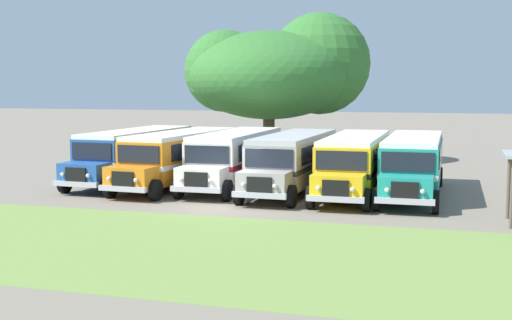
{
  "coord_description": "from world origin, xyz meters",
  "views": [
    {
      "loc": [
        9.68,
        -27.59,
        5.23
      ],
      "look_at": [
        0.0,
        4.4,
        1.6
      ],
      "focal_mm": 47.82,
      "sensor_mm": 36.0,
      "label": 1
    }
  ],
  "objects_px": {
    "parked_bus_slot_5": "(413,162)",
    "broad_shade_tree": "(277,72)",
    "parked_bus_slot_2": "(235,156)",
    "parked_bus_slot_4": "(355,161)",
    "parked_bus_slot_0": "(135,153)",
    "parked_bus_slot_3": "(293,159)",
    "parked_bus_slot_1": "(180,156)"
  },
  "relations": [
    {
      "from": "parked_bus_slot_5",
      "to": "broad_shade_tree",
      "type": "relative_size",
      "value": 0.89
    },
    {
      "from": "parked_bus_slot_2",
      "to": "parked_bus_slot_4",
      "type": "relative_size",
      "value": 1.0
    },
    {
      "from": "parked_bus_slot_0",
      "to": "parked_bus_slot_3",
      "type": "relative_size",
      "value": 1.0
    },
    {
      "from": "parked_bus_slot_0",
      "to": "parked_bus_slot_2",
      "type": "bearing_deg",
      "value": 92.57
    },
    {
      "from": "parked_bus_slot_0",
      "to": "parked_bus_slot_5",
      "type": "height_order",
      "value": "same"
    },
    {
      "from": "parked_bus_slot_3",
      "to": "parked_bus_slot_5",
      "type": "distance_m",
      "value": 5.89
    },
    {
      "from": "parked_bus_slot_1",
      "to": "parked_bus_slot_2",
      "type": "xyz_separation_m",
      "value": [
        2.83,
        0.77,
        0.0
      ]
    },
    {
      "from": "parked_bus_slot_2",
      "to": "parked_bus_slot_5",
      "type": "height_order",
      "value": "same"
    },
    {
      "from": "parked_bus_slot_3",
      "to": "parked_bus_slot_0",
      "type": "bearing_deg",
      "value": -93.43
    },
    {
      "from": "parked_bus_slot_0",
      "to": "parked_bus_slot_1",
      "type": "relative_size",
      "value": 1.0
    },
    {
      "from": "parked_bus_slot_0",
      "to": "broad_shade_tree",
      "type": "height_order",
      "value": "broad_shade_tree"
    },
    {
      "from": "parked_bus_slot_1",
      "to": "parked_bus_slot_5",
      "type": "height_order",
      "value": "same"
    },
    {
      "from": "parked_bus_slot_1",
      "to": "broad_shade_tree",
      "type": "height_order",
      "value": "broad_shade_tree"
    },
    {
      "from": "parked_bus_slot_4",
      "to": "broad_shade_tree",
      "type": "height_order",
      "value": "broad_shade_tree"
    },
    {
      "from": "broad_shade_tree",
      "to": "parked_bus_slot_0",
      "type": "bearing_deg",
      "value": -115.14
    },
    {
      "from": "parked_bus_slot_1",
      "to": "parked_bus_slot_2",
      "type": "height_order",
      "value": "same"
    },
    {
      "from": "parked_bus_slot_2",
      "to": "parked_bus_slot_1",
      "type": "bearing_deg",
      "value": -75.21
    },
    {
      "from": "parked_bus_slot_0",
      "to": "parked_bus_slot_5",
      "type": "relative_size",
      "value": 1.0
    },
    {
      "from": "parked_bus_slot_1",
      "to": "parked_bus_slot_4",
      "type": "xyz_separation_m",
      "value": [
        9.25,
        0.01,
        0.0
      ]
    },
    {
      "from": "parked_bus_slot_0",
      "to": "parked_bus_slot_5",
      "type": "xyz_separation_m",
      "value": [
        15.02,
        -0.42,
        0.0
      ]
    },
    {
      "from": "parked_bus_slot_4",
      "to": "broad_shade_tree",
      "type": "xyz_separation_m",
      "value": [
        -7.09,
        11.72,
        4.59
      ]
    },
    {
      "from": "parked_bus_slot_1",
      "to": "parked_bus_slot_2",
      "type": "distance_m",
      "value": 2.93
    },
    {
      "from": "parked_bus_slot_0",
      "to": "parked_bus_slot_3",
      "type": "xyz_separation_m",
      "value": [
        9.14,
        -0.68,
        0.0
      ]
    },
    {
      "from": "parked_bus_slot_1",
      "to": "parked_bus_slot_3",
      "type": "xyz_separation_m",
      "value": [
        6.14,
        0.04,
        0.0
      ]
    },
    {
      "from": "parked_bus_slot_0",
      "to": "parked_bus_slot_4",
      "type": "bearing_deg",
      "value": 88.77
    },
    {
      "from": "parked_bus_slot_2",
      "to": "parked_bus_slot_5",
      "type": "bearing_deg",
      "value": 86.57
    },
    {
      "from": "parked_bus_slot_0",
      "to": "parked_bus_slot_2",
      "type": "distance_m",
      "value": 5.83
    },
    {
      "from": "broad_shade_tree",
      "to": "parked_bus_slot_5",
      "type": "bearing_deg",
      "value": -49.2
    },
    {
      "from": "parked_bus_slot_0",
      "to": "broad_shade_tree",
      "type": "bearing_deg",
      "value": 156.98
    },
    {
      "from": "parked_bus_slot_2",
      "to": "parked_bus_slot_3",
      "type": "height_order",
      "value": "same"
    },
    {
      "from": "parked_bus_slot_0",
      "to": "parked_bus_slot_4",
      "type": "relative_size",
      "value": 1.0
    },
    {
      "from": "parked_bus_slot_4",
      "to": "broad_shade_tree",
      "type": "relative_size",
      "value": 0.9
    }
  ]
}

